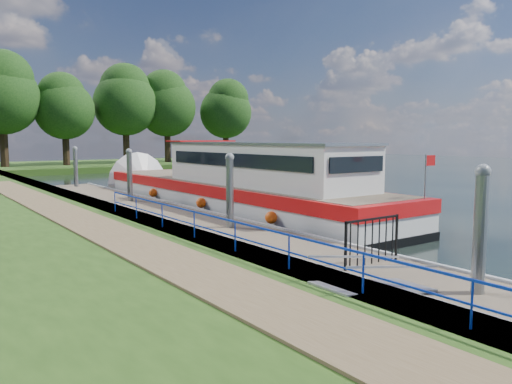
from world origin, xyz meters
TOP-DOWN VIEW (x-y plane):
  - ground at (0.00, 0.00)m, footprint 160.00×160.00m
  - bank_edge at (-2.55, 15.00)m, footprint 1.10×90.00m
  - far_bank at (12.00, 52.00)m, footprint 60.00×18.00m
  - footpath at (-4.40, 8.00)m, footprint 1.60×40.00m
  - blue_fence at (-2.75, 3.00)m, footprint 0.04×18.04m
  - pontoon at (0.00, 13.00)m, footprint 2.50×30.00m
  - mooring_piles at (0.00, 13.00)m, footprint 0.30×27.30m
  - gangway at (-1.85, 0.50)m, footprint 2.58×1.00m
  - gate_panel at (-0.00, 2.20)m, footprint 1.85×0.05m
  - barge at (3.60, 14.53)m, footprint 4.36×21.15m

SIDE VIEW (x-z plane):
  - ground at x=0.00m, z-range 0.00..0.00m
  - pontoon at x=0.00m, z-range -0.10..0.46m
  - far_bank at x=12.00m, z-range 0.00..0.60m
  - bank_edge at x=-2.55m, z-range 0.00..0.78m
  - gangway at x=-1.85m, z-range 0.16..1.09m
  - footpath at x=-4.40m, z-range 0.78..0.83m
  - barge at x=3.60m, z-range -1.30..3.48m
  - gate_panel at x=0.00m, z-range 0.57..1.72m
  - mooring_piles at x=0.00m, z-range -0.50..3.05m
  - blue_fence at x=-2.75m, z-range 0.95..1.67m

